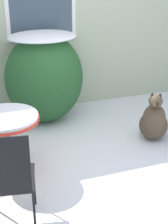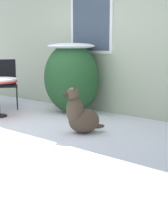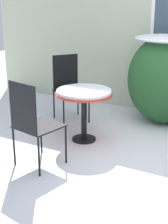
{
  "view_description": "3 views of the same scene",
  "coord_description": "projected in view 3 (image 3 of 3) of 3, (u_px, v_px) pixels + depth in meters",
  "views": [
    {
      "loc": [
        -1.36,
        -3.27,
        2.38
      ],
      "look_at": [
        0.0,
        0.6,
        0.55
      ],
      "focal_mm": 55.0,
      "sensor_mm": 36.0,
      "label": 1
    },
    {
      "loc": [
        4.59,
        -3.35,
        1.37
      ],
      "look_at": [
        1.06,
        0.58,
        0.34
      ],
      "focal_mm": 55.0,
      "sensor_mm": 36.0,
      "label": 2
    },
    {
      "loc": [
        1.17,
        -3.57,
        1.94
      ],
      "look_at": [
        -1.03,
        0.4,
        0.42
      ],
      "focal_mm": 55.0,
      "sensor_mm": 36.0,
      "label": 3
    }
  ],
  "objects": [
    {
      "name": "shrub_left",
      "position": [
        165.0,
        78.0,
        5.39
      ],
      "size": [
        1.2,
        1.01,
        1.41
      ],
      "color": "#235128",
      "rests_on": "ground_plane"
    },
    {
      "name": "patio_chair_far_side",
      "position": [
        33.0,
        121.0,
        3.97
      ],
      "size": [
        0.56,
        0.56,
        1.06
      ],
      "rotation": [
        0.0,
        0.0,
        2.94
      ],
      "color": "black",
      "rests_on": "ground_plane"
    },
    {
      "name": "ground_plane",
      "position": [
        143.0,
        168.0,
        4.12
      ],
      "size": [
        16.0,
        16.0,
        0.0
      ],
      "primitive_type": "plane",
      "color": "white"
    },
    {
      "name": "patio_chair_near_table",
      "position": [
        69.0,
        85.0,
        5.62
      ],
      "size": [
        0.67,
        0.67,
        1.06
      ],
      "rotation": [
        0.0,
        0.0,
        0.94
      ],
      "color": "black",
      "rests_on": "ground_plane"
    },
    {
      "name": "patio_table",
      "position": [
        84.0,
        97.0,
        4.73
      ],
      "size": [
        0.79,
        0.79,
        0.74
      ],
      "color": "black",
      "rests_on": "ground_plane"
    }
  ]
}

